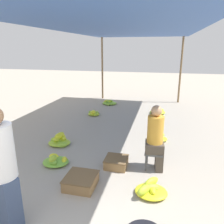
% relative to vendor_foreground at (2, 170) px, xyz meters
% --- Properties ---
extents(canopy_post_back_left, '(0.08, 0.08, 2.70)m').
position_rel_vendor_foreground_xyz_m(canopy_post_back_left, '(-0.90, 7.63, 0.50)').
color(canopy_post_back_left, olive).
rests_on(canopy_post_back_left, ground).
extents(canopy_post_back_right, '(0.08, 0.08, 2.70)m').
position_rel_vendor_foreground_xyz_m(canopy_post_back_right, '(2.47, 7.63, 0.50)').
color(canopy_post_back_right, olive).
rests_on(canopy_post_back_right, ground).
extents(canopy_tarp, '(3.78, 8.35, 0.04)m').
position_rel_vendor_foreground_xyz_m(canopy_tarp, '(0.79, 3.66, 1.87)').
color(canopy_tarp, '#33569E').
rests_on(canopy_tarp, canopy_post_front_left).
extents(vendor_foreground, '(0.45, 0.45, 1.64)m').
position_rel_vendor_foreground_xyz_m(vendor_foreground, '(0.00, 0.00, 0.00)').
color(vendor_foreground, '#384766').
rests_on(vendor_foreground, ground).
extents(stool, '(0.34, 0.34, 0.36)m').
position_rel_vendor_foreground_xyz_m(stool, '(1.72, 1.93, -0.55)').
color(stool, '#4C4C4C').
rests_on(stool, ground).
extents(vendor_seated, '(0.37, 0.37, 1.26)m').
position_rel_vendor_foreground_xyz_m(vendor_seated, '(1.74, 1.92, -0.20)').
color(vendor_seated, '#4C4238').
rests_on(vendor_seated, ground).
extents(banana_pile_left_0, '(0.60, 0.61, 0.19)m').
position_rel_vendor_foreground_xyz_m(banana_pile_left_0, '(-0.35, 6.61, -0.78)').
color(banana_pile_left_0, yellow).
rests_on(banana_pile_left_0, ground).
extents(banana_pile_left_1, '(0.55, 0.56, 0.28)m').
position_rel_vendor_foreground_xyz_m(banana_pile_left_1, '(-0.55, 2.51, -0.76)').
color(banana_pile_left_1, '#91BE32').
rests_on(banana_pile_left_1, ground).
extents(banana_pile_left_2, '(0.45, 0.50, 0.19)m').
position_rel_vendor_foreground_xyz_m(banana_pile_left_2, '(-0.48, 5.00, -0.78)').
color(banana_pile_left_2, '#A4C62F').
rests_on(banana_pile_left_2, ground).
extents(banana_pile_left_3, '(0.52, 0.47, 0.23)m').
position_rel_vendor_foreground_xyz_m(banana_pile_left_3, '(-0.20, 1.63, -0.78)').
color(banana_pile_left_3, '#76B337').
rests_on(banana_pile_left_3, ground).
extents(banana_pile_right_0, '(0.51, 0.55, 0.19)m').
position_rel_vendor_foreground_xyz_m(banana_pile_right_0, '(1.76, 3.31, -0.78)').
color(banana_pile_right_0, '#C8D428').
rests_on(banana_pile_right_0, ground).
extents(banana_pile_right_1, '(0.52, 0.52, 0.22)m').
position_rel_vendor_foreground_xyz_m(banana_pile_right_1, '(1.71, 1.11, -0.77)').
color(banana_pile_right_1, '#93BF32').
rests_on(banana_pile_right_1, ground).
extents(banana_pile_right_2, '(0.54, 0.52, 0.26)m').
position_rel_vendor_foreground_xyz_m(banana_pile_right_2, '(1.66, 5.71, -0.77)').
color(banana_pile_right_2, '#BDD02A').
rests_on(banana_pile_right_2, ground).
extents(crate_near, '(0.51, 0.51, 0.20)m').
position_rel_vendor_foreground_xyz_m(crate_near, '(0.57, 1.05, -0.75)').
color(crate_near, olive).
rests_on(crate_near, ground).
extents(crate_mid, '(0.44, 0.44, 0.19)m').
position_rel_vendor_foreground_xyz_m(crate_mid, '(1.01, 1.82, -0.76)').
color(crate_mid, olive).
rests_on(crate_mid, ground).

